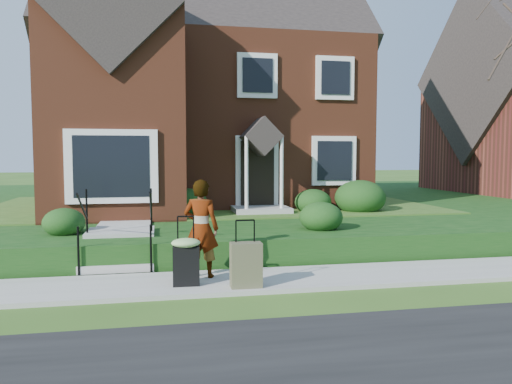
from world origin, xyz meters
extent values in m
plane|color=#2D5119|center=(0.00, 0.00, 0.00)|extent=(120.00, 120.00, 0.00)
cube|color=#9E9B93|center=(0.00, 0.00, 0.04)|extent=(60.00, 1.60, 0.08)
cube|color=#10390F|center=(4.00, 10.90, 0.30)|extent=(44.00, 20.00, 0.60)
cube|color=#9E9B93|center=(-2.50, 5.00, 0.63)|extent=(1.20, 6.00, 0.06)
cube|color=brown|center=(0.00, 10.00, 3.30)|extent=(10.00, 8.00, 5.40)
cube|color=brown|center=(-2.80, 5.20, 3.30)|extent=(3.60, 2.40, 5.40)
cube|color=silver|center=(-2.80, 4.05, 2.00)|extent=(2.20, 0.30, 1.80)
cube|color=black|center=(1.20, 5.94, 1.65)|extent=(1.00, 0.12, 2.10)
cube|color=black|center=(3.60, 5.95, 2.10)|extent=(1.40, 0.10, 1.50)
cube|color=#9E9B93|center=(-2.50, 1.00, 0.15)|extent=(1.40, 0.30, 0.15)
cube|color=#9E9B93|center=(-2.50, 1.30, 0.30)|extent=(1.40, 0.30, 0.15)
cube|color=#9E9B93|center=(-2.50, 1.60, 0.45)|extent=(1.40, 0.30, 0.15)
cube|color=#9E9B93|center=(-2.50, 1.90, 0.60)|extent=(1.40, 0.30, 0.15)
cube|color=#9E9B93|center=(-2.50, 2.45, 0.60)|extent=(1.40, 0.80, 0.15)
cylinder|color=black|center=(-3.15, 0.85, 0.53)|extent=(0.04, 0.04, 0.90)
cylinder|color=black|center=(-3.15, 2.05, 1.13)|extent=(0.04, 0.04, 0.90)
cylinder|color=black|center=(-1.85, 0.85, 0.53)|extent=(0.04, 0.04, 0.90)
cylinder|color=black|center=(-1.85, 2.05, 1.13)|extent=(0.04, 0.04, 0.90)
ellipsoid|color=black|center=(-4.07, 5.21, 1.12)|extent=(1.49, 1.49, 1.04)
ellipsoid|color=black|center=(-0.91, 5.60, 1.01)|extent=(1.17, 1.17, 0.82)
ellipsoid|color=black|center=(2.76, 5.39, 0.98)|extent=(1.08, 1.08, 0.76)
ellipsoid|color=black|center=(4.16, 5.21, 1.12)|extent=(1.50, 1.50, 1.05)
ellipsoid|color=black|center=(-3.68, 2.50, 0.91)|extent=(0.89, 0.89, 0.62)
ellipsoid|color=black|center=(1.92, 2.12, 0.94)|extent=(0.99, 0.99, 0.69)
imported|color=#999999|center=(-0.95, 0.31, 0.96)|extent=(0.76, 0.64, 1.77)
cube|color=black|center=(-1.25, -0.24, 0.41)|extent=(0.45, 0.26, 0.67)
cylinder|color=black|center=(-1.25, -0.24, 1.25)|extent=(0.27, 0.04, 0.03)
cylinder|color=black|center=(-1.39, -0.24, 1.00)|extent=(0.02, 0.02, 0.50)
cylinder|color=black|center=(-1.12, -0.24, 1.00)|extent=(0.02, 0.02, 0.50)
cylinder|color=black|center=(-1.41, -0.24, 0.11)|extent=(0.04, 0.06, 0.06)
cylinder|color=black|center=(-1.10, -0.24, 0.11)|extent=(0.04, 0.06, 0.06)
ellipsoid|color=#93C16E|center=(-1.25, -0.24, 0.82)|extent=(0.50, 0.42, 0.16)
cube|color=brown|center=(-0.28, -0.54, 0.45)|extent=(0.52, 0.30, 0.75)
cylinder|color=black|center=(-0.28, -0.54, 1.19)|extent=(0.31, 0.03, 0.03)
cylinder|color=black|center=(-0.43, -0.54, 1.01)|extent=(0.02, 0.02, 0.36)
cylinder|color=black|center=(-0.12, -0.54, 1.01)|extent=(0.02, 0.02, 0.36)
cylinder|color=black|center=(-0.46, -0.54, 0.11)|extent=(0.04, 0.06, 0.06)
cylinder|color=black|center=(-0.10, -0.54, 0.11)|extent=(0.04, 0.06, 0.06)
camera|label=1|loc=(-1.69, -8.61, 2.29)|focal=35.00mm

